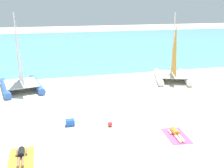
{
  "coord_description": "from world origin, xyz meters",
  "views": [
    {
      "loc": [
        -4.66,
        -12.09,
        6.74
      ],
      "look_at": [
        0.0,
        5.82,
        1.2
      ],
      "focal_mm": 43.86,
      "sensor_mm": 36.0,
      "label": 1
    }
  ],
  "objects_px": {
    "towel_left": "(21,158)",
    "sunbather_right": "(176,133)",
    "sailboat_blue": "(21,79)",
    "towel_right": "(176,136)",
    "cooler_box": "(70,123)",
    "beach_ball": "(110,124)",
    "sunbather_left": "(21,155)",
    "sailboat_white": "(172,71)"
  },
  "relations": [
    {
      "from": "sunbather_left",
      "to": "towel_right",
      "type": "distance_m",
      "value": 7.77
    },
    {
      "from": "sailboat_blue",
      "to": "cooler_box",
      "type": "bearing_deg",
      "value": -79.01
    },
    {
      "from": "sunbather_right",
      "to": "cooler_box",
      "type": "height_order",
      "value": "cooler_box"
    },
    {
      "from": "sailboat_blue",
      "to": "towel_right",
      "type": "height_order",
      "value": "sailboat_blue"
    },
    {
      "from": "sailboat_blue",
      "to": "sailboat_white",
      "type": "xyz_separation_m",
      "value": [
        12.97,
        -0.45,
        -0.01
      ]
    },
    {
      "from": "beach_ball",
      "to": "cooler_box",
      "type": "distance_m",
      "value": 2.29
    },
    {
      "from": "sailboat_white",
      "to": "sunbather_left",
      "type": "distance_m",
      "value": 16.0
    },
    {
      "from": "sunbather_left",
      "to": "sunbather_right",
      "type": "height_order",
      "value": "same"
    },
    {
      "from": "towel_right",
      "to": "sunbather_left",
      "type": "bearing_deg",
      "value": -179.1
    },
    {
      "from": "towel_right",
      "to": "cooler_box",
      "type": "height_order",
      "value": "cooler_box"
    },
    {
      "from": "towel_left",
      "to": "sunbather_right",
      "type": "xyz_separation_m",
      "value": [
        7.78,
        0.25,
        0.13
      ]
    },
    {
      "from": "towel_left",
      "to": "towel_right",
      "type": "bearing_deg",
      "value": 1.39
    },
    {
      "from": "sunbather_right",
      "to": "beach_ball",
      "type": "distance_m",
      "value": 3.64
    },
    {
      "from": "sailboat_white",
      "to": "cooler_box",
      "type": "xyz_separation_m",
      "value": [
        -9.94,
        -7.22,
        -0.71
      ]
    },
    {
      "from": "sailboat_blue",
      "to": "sunbather_left",
      "type": "relative_size",
      "value": 3.87
    },
    {
      "from": "sailboat_blue",
      "to": "towel_right",
      "type": "bearing_deg",
      "value": -61.87
    },
    {
      "from": "sailboat_white",
      "to": "beach_ball",
      "type": "height_order",
      "value": "sailboat_white"
    },
    {
      "from": "sailboat_blue",
      "to": "towel_left",
      "type": "bearing_deg",
      "value": -97.74
    },
    {
      "from": "towel_right",
      "to": "sunbather_right",
      "type": "distance_m",
      "value": 0.14
    },
    {
      "from": "cooler_box",
      "to": "towel_right",
      "type": "bearing_deg",
      "value": -26.97
    },
    {
      "from": "towel_left",
      "to": "sunbather_right",
      "type": "distance_m",
      "value": 7.78
    },
    {
      "from": "towel_left",
      "to": "cooler_box",
      "type": "relative_size",
      "value": 3.8
    },
    {
      "from": "sunbather_right",
      "to": "cooler_box",
      "type": "relative_size",
      "value": 3.13
    },
    {
      "from": "sunbather_left",
      "to": "cooler_box",
      "type": "bearing_deg",
      "value": 47.94
    },
    {
      "from": "sailboat_blue",
      "to": "beach_ball",
      "type": "distance_m",
      "value": 9.89
    },
    {
      "from": "sailboat_white",
      "to": "towel_left",
      "type": "bearing_deg",
      "value": -122.64
    },
    {
      "from": "sailboat_white",
      "to": "cooler_box",
      "type": "distance_m",
      "value": 12.3
    },
    {
      "from": "sailboat_blue",
      "to": "towel_left",
      "type": "relative_size",
      "value": 3.18
    },
    {
      "from": "beach_ball",
      "to": "cooler_box",
      "type": "xyz_separation_m",
      "value": [
        -2.18,
        0.7,
        0.04
      ]
    },
    {
      "from": "sailboat_blue",
      "to": "sunbather_right",
      "type": "xyz_separation_m",
      "value": [
        8.3,
        -10.28,
        -0.77
      ]
    },
    {
      "from": "towel_left",
      "to": "beach_ball",
      "type": "xyz_separation_m",
      "value": [
        4.68,
        2.17,
        0.14
      ]
    },
    {
      "from": "beach_ball",
      "to": "sunbather_right",
      "type": "bearing_deg",
      "value": -31.7
    },
    {
      "from": "sunbather_right",
      "to": "beach_ball",
      "type": "xyz_separation_m",
      "value": [
        -3.09,
        1.91,
        0.01
      ]
    },
    {
      "from": "sailboat_white",
      "to": "beach_ball",
      "type": "bearing_deg",
      "value": -116.08
    },
    {
      "from": "sunbather_left",
      "to": "towel_right",
      "type": "xyz_separation_m",
      "value": [
        7.77,
        0.12,
        -0.13
      ]
    },
    {
      "from": "towel_right",
      "to": "cooler_box",
      "type": "bearing_deg",
      "value": 153.03
    },
    {
      "from": "sunbather_left",
      "to": "towel_right",
      "type": "height_order",
      "value": "sunbather_left"
    },
    {
      "from": "sailboat_blue",
      "to": "sunbather_right",
      "type": "distance_m",
      "value": 13.24
    },
    {
      "from": "towel_left",
      "to": "towel_right",
      "type": "xyz_separation_m",
      "value": [
        7.77,
        0.19,
        0.0
      ]
    },
    {
      "from": "sunbather_right",
      "to": "towel_right",
      "type": "bearing_deg",
      "value": -90.0
    },
    {
      "from": "sunbather_left",
      "to": "towel_right",
      "type": "relative_size",
      "value": 0.82
    },
    {
      "from": "sailboat_white",
      "to": "sunbather_right",
      "type": "bearing_deg",
      "value": -97.05
    }
  ]
}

